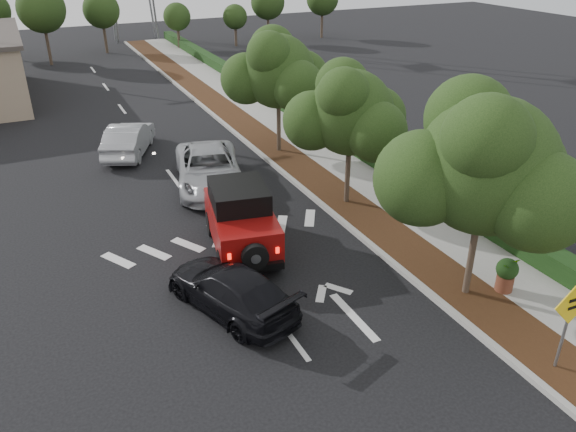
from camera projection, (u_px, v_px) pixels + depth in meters
ground at (291, 336)px, 15.20m from camera, size 120.00×120.00×0.00m
curb at (269, 161)px, 26.58m from camera, size 0.20×70.00×0.15m
planting_strip at (288, 158)px, 26.97m from camera, size 1.80×70.00×0.12m
sidewalk at (322, 152)px, 27.69m from camera, size 2.00×70.00×0.12m
hedge at (347, 141)px, 28.07m from camera, size 0.80×70.00×0.80m
transmission_tower at (137, 40)px, 56.11m from camera, size 7.00×4.00×28.00m
street_tree_near at (465, 295)px, 16.94m from camera, size 3.80×3.80×5.92m
street_tree_mid at (346, 204)px, 22.57m from camera, size 3.20×3.20×5.32m
street_tree_far at (279, 152)px, 27.80m from camera, size 3.40×3.40×5.62m
light_pole_a at (6, 114)px, 33.63m from camera, size 2.00×0.22×9.00m
red_jeep at (240, 217)px, 18.96m from camera, size 2.68×4.65×2.28m
silver_suv_ahead at (209, 169)px, 23.76m from camera, size 3.91×6.20×1.60m
black_suv_oncoming at (231, 289)px, 16.02m from camera, size 3.24×4.93×1.33m
silver_sedan_oncoming at (129, 139)px, 27.27m from camera, size 3.39×4.91×1.53m
speed_hump_sign at (570, 314)px, 13.24m from camera, size 1.18×0.11×2.51m
terracotta_planter at (507, 272)px, 16.66m from camera, size 0.65×0.65×1.14m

